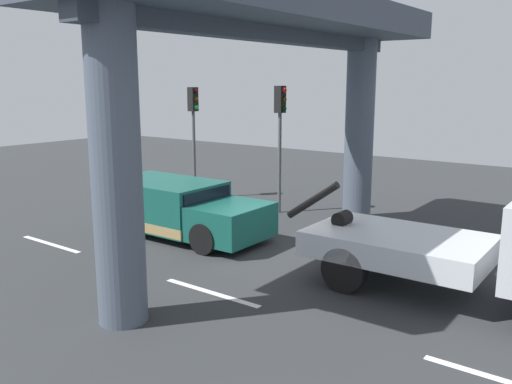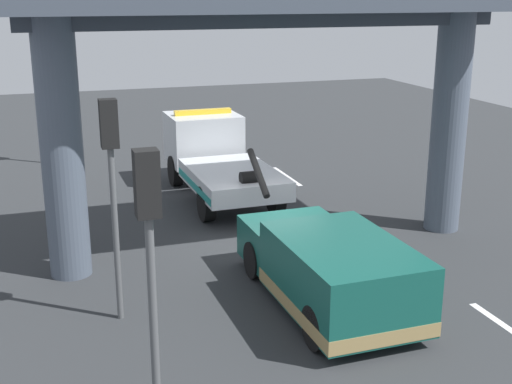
# 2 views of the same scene
# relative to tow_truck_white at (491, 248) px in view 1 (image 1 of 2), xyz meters

# --- Properties ---
(ground_plane) EXTENTS (60.00, 40.00, 0.10)m
(ground_plane) POSITION_rel_tow_truck_white_xyz_m (-4.95, -0.01, -1.25)
(ground_plane) COLOR #2D3033
(lane_stripe_west) EXTENTS (2.60, 0.16, 0.01)m
(lane_stripe_west) POSITION_rel_tow_truck_white_xyz_m (-10.95, -2.87, -1.20)
(lane_stripe_west) COLOR silver
(lane_stripe_west) RESTS_ON ground
(lane_stripe_mid) EXTENTS (2.60, 0.16, 0.01)m
(lane_stripe_mid) POSITION_rel_tow_truck_white_xyz_m (-4.95, -2.87, -1.20)
(lane_stripe_mid) COLOR silver
(lane_stripe_mid) RESTS_ON ground
(lane_stripe_east) EXTENTS (2.60, 0.16, 0.01)m
(lane_stripe_east) POSITION_rel_tow_truck_white_xyz_m (1.05, -2.87, -1.20)
(lane_stripe_east) COLOR silver
(lane_stripe_east) RESTS_ON ground
(tow_truck_white) EXTENTS (7.27, 2.47, 2.46)m
(tow_truck_white) POSITION_rel_tow_truck_white_xyz_m (0.00, 0.00, 0.00)
(tow_truck_white) COLOR silver
(tow_truck_white) RESTS_ON ground
(towed_van_green) EXTENTS (5.22, 2.27, 1.58)m
(towed_van_green) POSITION_rel_tow_truck_white_xyz_m (-8.76, -0.01, -0.42)
(towed_van_green) COLOR #145147
(towed_van_green) RESTS_ON ground
(overpass_structure) EXTENTS (3.60, 11.80, 6.55)m
(overpass_structure) POSITION_rel_tow_truck_white_xyz_m (-5.36, -0.01, 4.21)
(overpass_structure) COLOR #4C5666
(overpass_structure) RESTS_ON ground
(traffic_light_near) EXTENTS (0.39, 0.32, 4.29)m
(traffic_light_near) POSITION_rel_tow_truck_white_xyz_m (-11.93, 4.13, 1.92)
(traffic_light_near) COLOR #515456
(traffic_light_near) RESTS_ON ground
(traffic_light_far) EXTENTS (0.39, 0.32, 4.35)m
(traffic_light_far) POSITION_rel_tow_truck_white_xyz_m (-7.93, 4.13, 1.97)
(traffic_light_far) COLOR #515456
(traffic_light_far) RESTS_ON ground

